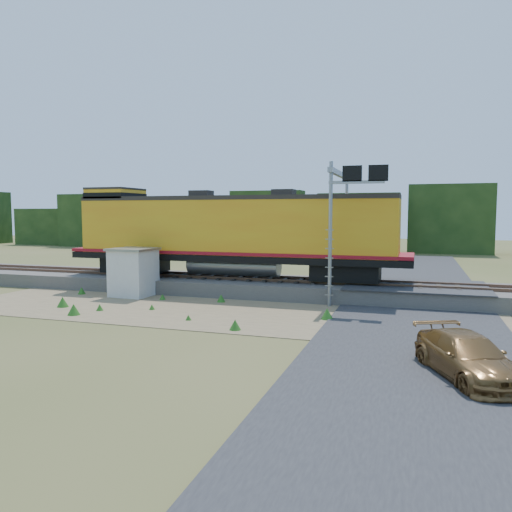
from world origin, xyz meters
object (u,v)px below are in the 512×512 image
(locomotive, at_px, (229,232))
(car, at_px, (468,357))
(signal_gantry, at_px, (344,199))
(shed, at_px, (134,272))

(locomotive, xyz_separation_m, car, (11.74, -12.13, -2.87))
(signal_gantry, bearing_deg, locomotive, 174.33)
(locomotive, relative_size, car, 4.72)
(locomotive, distance_m, car, 17.12)
(locomotive, distance_m, shed, 5.77)
(locomotive, bearing_deg, signal_gantry, -5.67)
(locomotive, distance_m, signal_gantry, 6.95)
(locomotive, xyz_separation_m, signal_gantry, (6.68, -0.66, 1.78))
(signal_gantry, xyz_separation_m, car, (5.05, -11.46, -4.65))
(car, bearing_deg, shed, 127.47)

